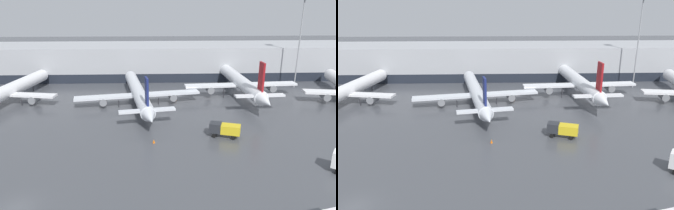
% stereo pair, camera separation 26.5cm
% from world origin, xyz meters
% --- Properties ---
extents(ground_plane, '(320.00, 320.00, 0.00)m').
position_xyz_m(ground_plane, '(0.00, 0.00, 0.00)').
color(ground_plane, '#424449').
extents(terminal_building, '(160.00, 28.90, 9.00)m').
position_xyz_m(terminal_building, '(-0.15, 61.93, 4.49)').
color(terminal_building, '#9EA0A5').
rests_on(terminal_building, ground_plane).
extents(parked_jet_0, '(21.61, 36.83, 10.11)m').
position_xyz_m(parked_jet_0, '(-16.13, 37.09, 2.76)').
color(parked_jet_0, white).
rests_on(parked_jet_0, ground_plane).
extents(parked_jet_3, '(26.42, 35.44, 8.90)m').
position_xyz_m(parked_jet_3, '(11.80, 35.39, 2.66)').
color(parked_jet_3, silver).
rests_on(parked_jet_3, ground_plane).
extents(parked_jet_4, '(26.03, 34.00, 10.18)m').
position_xyz_m(parked_jet_4, '(35.06, 40.70, 3.27)').
color(parked_jet_4, silver).
rests_on(parked_jet_4, ground_plane).
extents(service_truck_1, '(5.31, 3.32, 2.31)m').
position_xyz_m(service_truck_1, '(26.72, 18.16, 1.42)').
color(service_truck_1, gold).
rests_on(service_truck_1, ground_plane).
extents(traffic_cone_2, '(0.51, 0.51, 0.70)m').
position_xyz_m(traffic_cone_2, '(19.85, 38.02, 0.35)').
color(traffic_cone_2, orange).
rests_on(traffic_cone_2, ground_plane).
extents(traffic_cone_3, '(0.38, 0.38, 0.61)m').
position_xyz_m(traffic_cone_3, '(15.09, 16.15, 0.30)').
color(traffic_cone_3, orange).
rests_on(traffic_cone_3, ground_plane).
extents(apron_light_mast_6, '(1.80, 1.80, 22.11)m').
position_xyz_m(apron_light_mast_6, '(50.70, 48.07, 17.01)').
color(apron_light_mast_6, gray).
rests_on(apron_light_mast_6, ground_plane).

